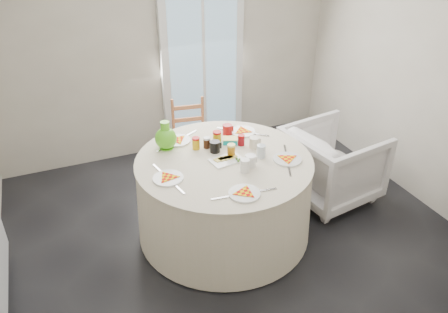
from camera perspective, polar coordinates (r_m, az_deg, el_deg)
name	(u,v)px	position (r m, az deg, el deg)	size (l,w,h in m)	color
floor	(240,243)	(4.03, 2.06, -11.27)	(4.00, 4.00, 0.00)	black
wall_back	(167,44)	(5.09, -7.44, 14.38)	(4.00, 0.02, 2.60)	#BCB5A3
wall_right	(442,76)	(4.50, 26.56, 9.33)	(0.02, 4.00, 2.60)	#BCB5A3
glass_door	(203,62)	(5.23, -2.81, 12.17)	(1.00, 0.08, 2.10)	silver
table	(224,197)	(3.94, 0.00, -5.35)	(1.57, 1.57, 0.79)	beige
wooden_chair	(191,136)	(4.78, -4.34, 2.74)	(0.38, 0.36, 0.86)	#A65A35
armchair	(332,163)	(4.54, 13.95, -0.87)	(0.82, 0.77, 0.84)	silver
place_settings	(224,160)	(3.73, 0.00, -0.40)	(1.32, 1.32, 0.02)	silver
jar_cluster	(218,142)	(3.89, -0.81, 1.87)	(0.46, 0.23, 0.13)	#A37027
butter_tub	(230,142)	(3.97, 0.80, 1.93)	(0.13, 0.09, 0.05)	#05A4AC
green_pitcher	(166,138)	(3.89, -7.60, 2.38)	(0.19, 0.19, 0.25)	#56C520
cheese_platter	(226,161)	(3.71, 0.32, -0.55)	(0.27, 0.17, 0.03)	white
mugs_glasses	(239,150)	(3.79, 2.01, 0.84)	(0.68, 0.68, 0.12)	#959595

